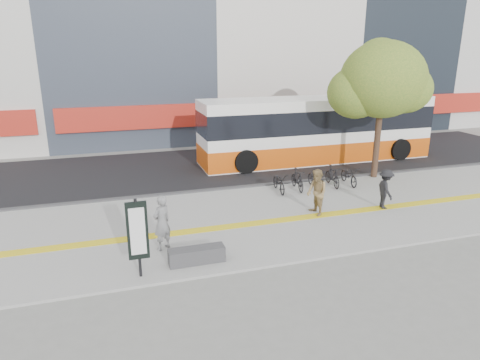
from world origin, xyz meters
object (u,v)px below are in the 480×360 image
object	(u,v)px
seated_woman	(162,223)
pedestrian_dark	(385,189)
bus	(317,131)
street_tree	(381,81)
signboard	(138,232)
bench	(197,255)
pedestrian_tan	(317,192)

from	to	relation	value
seated_woman	pedestrian_dark	world-z (taller)	seated_woman
bus	street_tree	bearing A→B (deg)	-72.76
signboard	bus	world-z (taller)	bus
street_tree	seated_woman	size ratio (longest dim) A/B	3.67
signboard	seated_woman	world-z (taller)	signboard
bench	bus	world-z (taller)	bus
bus	pedestrian_tan	size ratio (longest dim) A/B	7.45
bench	pedestrian_dark	world-z (taller)	pedestrian_dark
bus	seated_woman	bearing A→B (deg)	-137.88
street_tree	pedestrian_dark	xyz separation A→B (m)	(-2.05, -3.86, -3.67)
signboard	bus	bearing A→B (deg)	44.34
signboard	bus	xyz separation A→B (m)	(10.24, 10.01, 0.28)
street_tree	pedestrian_tan	size ratio (longest dim) A/B	3.71
bench	signboard	bearing A→B (deg)	-169.19
pedestrian_dark	seated_woman	bearing A→B (deg)	108.59
bus	pedestrian_dark	bearing A→B (deg)	-96.89
signboard	pedestrian_dark	size ratio (longest dim) A/B	1.44
street_tree	seated_woman	distance (m)	12.18
signboard	seated_woman	xyz separation A→B (m)	(0.80, 1.47, -0.43)
pedestrian_tan	bench	bearing A→B (deg)	-68.18
bus	seated_woman	size ratio (longest dim) A/B	7.36
bus	bench	bearing A→B (deg)	-131.69
street_tree	pedestrian_tan	world-z (taller)	street_tree
bench	signboard	distance (m)	1.94
seated_woman	pedestrian_tan	distance (m)	5.86
bus	pedestrian_tan	xyz separation A→B (m)	(-3.70, -7.35, -0.72)
bench	pedestrian_dark	size ratio (longest dim) A/B	1.05
seated_woman	street_tree	bearing A→B (deg)	171.44
bench	street_tree	xyz separation A→B (m)	(9.78, 6.02, 4.21)
seated_woman	pedestrian_dark	xyz separation A→B (m)	(8.53, 1.00, -0.09)
bench	bus	distance (m)	13.06
bus	seated_woman	xyz separation A→B (m)	(-9.44, -8.53, -0.71)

